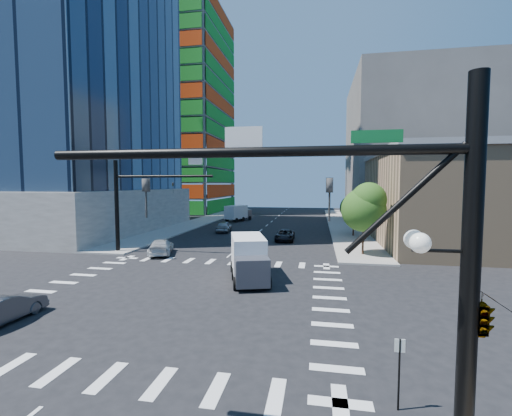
# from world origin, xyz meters

# --- Properties ---
(ground) EXTENTS (160.00, 160.00, 0.00)m
(ground) POSITION_xyz_m (0.00, 0.00, 0.00)
(ground) COLOR black
(ground) RESTS_ON ground
(road_markings) EXTENTS (20.00, 20.00, 0.01)m
(road_markings) POSITION_xyz_m (0.00, 0.00, 0.01)
(road_markings) COLOR silver
(road_markings) RESTS_ON ground
(sidewalk_ne) EXTENTS (5.00, 60.00, 0.15)m
(sidewalk_ne) POSITION_xyz_m (12.50, 40.00, 0.07)
(sidewalk_ne) COLOR gray
(sidewalk_ne) RESTS_ON ground
(sidewalk_nw) EXTENTS (5.00, 60.00, 0.15)m
(sidewalk_nw) POSITION_xyz_m (-12.50, 40.00, 0.07)
(sidewalk_nw) COLOR gray
(sidewalk_nw) RESTS_ON ground
(construction_building) EXTENTS (25.16, 34.50, 70.60)m
(construction_building) POSITION_xyz_m (-27.41, 61.93, 24.61)
(construction_building) COLOR slate
(construction_building) RESTS_ON ground
(commercial_building) EXTENTS (20.50, 22.50, 10.60)m
(commercial_building) POSITION_xyz_m (25.00, 22.00, 5.31)
(commercial_building) COLOR tan
(commercial_building) RESTS_ON ground
(bg_building_ne) EXTENTS (24.00, 30.00, 28.00)m
(bg_building_ne) POSITION_xyz_m (27.00, 55.00, 14.00)
(bg_building_ne) COLOR #5E5854
(bg_building_ne) RESTS_ON ground
(signal_mast_se) EXTENTS (10.51, 2.48, 9.00)m
(signal_mast_se) POSITION_xyz_m (10.60, -11.50, 5.01)
(signal_mast_se) COLOR black
(signal_mast_se) RESTS_ON sidewalk_se
(signal_mast_nw) EXTENTS (10.20, 0.40, 9.00)m
(signal_mast_nw) POSITION_xyz_m (-10.00, 11.50, 5.49)
(signal_mast_nw) COLOR black
(signal_mast_nw) RESTS_ON sidewalk_nw
(tree_south) EXTENTS (4.16, 4.16, 6.82)m
(tree_south) POSITION_xyz_m (12.63, 13.90, 4.69)
(tree_south) COLOR #382316
(tree_south) RESTS_ON sidewalk_ne
(tree_north) EXTENTS (3.54, 3.52, 5.78)m
(tree_north) POSITION_xyz_m (12.93, 25.90, 3.99)
(tree_north) COLOR #382316
(tree_north) RESTS_ON sidewalk_ne
(no_parking_sign) EXTENTS (0.30, 0.06, 2.20)m
(no_parking_sign) POSITION_xyz_m (10.70, -9.00, 1.38)
(no_parking_sign) COLOR black
(no_parking_sign) RESTS_ON ground
(car_nb_far) EXTENTS (2.25, 4.73, 1.30)m
(car_nb_far) POSITION_xyz_m (4.38, 21.30, 0.65)
(car_nb_far) COLOR black
(car_nb_far) RESTS_ON ground
(car_sb_near) EXTENTS (3.48, 5.37, 1.45)m
(car_sb_near) POSITION_xyz_m (-6.71, 11.20, 0.72)
(car_sb_near) COLOR silver
(car_sb_near) RESTS_ON ground
(car_sb_mid) EXTENTS (2.39, 4.84, 1.59)m
(car_sb_mid) POSITION_xyz_m (-4.89, 27.33, 0.79)
(car_sb_mid) COLOR #9B9EA2
(car_sb_mid) RESTS_ON ground
(car_sb_cross) EXTENTS (1.52, 4.19, 1.37)m
(car_sb_cross) POSITION_xyz_m (-6.93, -5.53, 0.69)
(car_sb_cross) COLOR #424246
(car_sb_cross) RESTS_ON ground
(box_truck_near) EXTENTS (3.98, 6.19, 3.01)m
(box_truck_near) POSITION_xyz_m (3.51, 3.89, 1.33)
(box_truck_near) COLOR black
(box_truck_near) RESTS_ON ground
(box_truck_far) EXTENTS (4.15, 5.97, 2.88)m
(box_truck_far) POSITION_xyz_m (-6.11, 41.88, 1.28)
(box_truck_far) COLOR black
(box_truck_far) RESTS_ON ground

